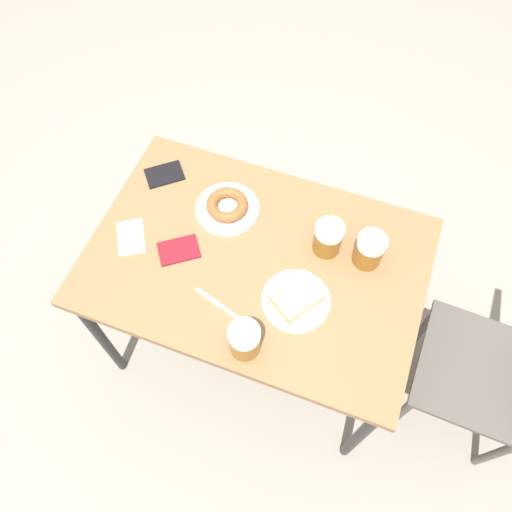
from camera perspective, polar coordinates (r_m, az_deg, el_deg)
name	(u,v)px	position (r m, az deg, el deg)	size (l,w,h in m)	color
ground_plane	(256,337)	(2.20, 0.00, -9.28)	(8.00, 8.00, 0.00)	gray
table	(256,268)	(1.62, 0.00, -1.43)	(0.71, 1.05, 0.70)	olive
plate_with_cake	(296,299)	(1.49, 4.63, -4.87)	(0.21, 0.21, 0.05)	silver
plate_with_donut	(227,206)	(1.65, -3.29, 5.68)	(0.21, 0.21, 0.05)	silver
beer_mug_left	(245,340)	(1.39, -1.32, -9.56)	(0.09, 0.09, 0.12)	#8C5619
beer_mug_center	(369,250)	(1.55, 12.83, 0.67)	(0.09, 0.09, 0.12)	#8C5619
beer_mug_right	(328,238)	(1.55, 8.24, 2.04)	(0.09, 0.09, 0.12)	#8C5619
napkin_folded	(131,237)	(1.65, -14.08, 2.12)	(0.15, 0.14, 0.00)	white
fork	(219,305)	(1.50, -4.28, -5.55)	(0.06, 0.17, 0.00)	silver
passport_near_edge	(164,174)	(1.78, -10.43, 9.16)	(0.15, 0.15, 0.01)	black
passport_far_edge	(179,250)	(1.60, -8.84, 0.67)	(0.15, 0.15, 0.01)	maroon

